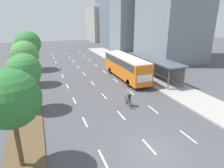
% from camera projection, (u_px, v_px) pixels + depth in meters
% --- Properties ---
extents(ground_plane, '(140.00, 140.00, 0.00)m').
position_uv_depth(ground_plane, '(153.00, 151.00, 13.66)').
color(ground_plane, '#4C4C51').
extents(median_strip, '(2.60, 52.00, 0.12)m').
position_uv_depth(median_strip, '(30.00, 80.00, 28.53)').
color(median_strip, brown).
rests_on(median_strip, ground).
extents(sidewalk_right, '(4.50, 52.00, 0.15)m').
position_uv_depth(sidewalk_right, '(137.00, 69.00, 34.42)').
color(sidewalk_right, '#ADAAA3').
rests_on(sidewalk_right, ground).
extents(lane_divider_left, '(0.14, 47.47, 0.01)m').
position_uv_depth(lane_divider_left, '(65.00, 81.00, 28.60)').
color(lane_divider_left, white).
rests_on(lane_divider_left, ground).
extents(lane_divider_center, '(0.14, 47.47, 0.01)m').
position_uv_depth(lane_divider_center, '(88.00, 78.00, 29.78)').
color(lane_divider_center, white).
rests_on(lane_divider_center, ground).
extents(lane_divider_right, '(0.14, 47.47, 0.01)m').
position_uv_depth(lane_divider_right, '(110.00, 76.00, 30.95)').
color(lane_divider_right, white).
rests_on(lane_divider_right, ground).
extents(bus_shelter, '(2.90, 11.93, 2.86)m').
position_uv_depth(bus_shelter, '(155.00, 66.00, 29.52)').
color(bus_shelter, gray).
rests_on(bus_shelter, sidewalk_right).
extents(bus, '(2.54, 11.29, 3.37)m').
position_uv_depth(bus, '(126.00, 65.00, 28.99)').
color(bus, orange).
rests_on(bus, ground).
extents(cyclist, '(0.46, 1.82, 1.71)m').
position_uv_depth(cyclist, '(129.00, 99.00, 20.24)').
color(cyclist, black).
rests_on(cyclist, ground).
extents(median_tree_nearest, '(3.35, 3.35, 6.14)m').
position_uv_depth(median_tree_nearest, '(10.00, 99.00, 10.75)').
color(median_tree_nearest, brown).
rests_on(median_tree_nearest, median_strip).
extents(median_tree_second, '(3.21, 3.21, 5.56)m').
position_uv_depth(median_tree_second, '(24.00, 71.00, 18.37)').
color(median_tree_second, brown).
rests_on(median_tree_second, median_strip).
extents(median_tree_third, '(3.59, 3.59, 5.82)m').
position_uv_depth(median_tree_third, '(25.00, 55.00, 25.63)').
color(median_tree_third, brown).
rests_on(median_tree_third, median_strip).
extents(median_tree_fourth, '(4.25, 4.25, 6.59)m').
position_uv_depth(median_tree_fourth, '(28.00, 44.00, 32.93)').
color(median_tree_fourth, brown).
rests_on(median_tree_fourth, median_strip).
extents(building_mid_right, '(9.56, 8.20, 19.06)m').
position_uv_depth(building_mid_right, '(131.00, 14.00, 51.71)').
color(building_mid_right, gray).
rests_on(building_mid_right, ground).
extents(building_far_right, '(9.28, 13.86, 20.17)m').
position_uv_depth(building_far_right, '(115.00, 13.00, 65.17)').
color(building_far_right, slate).
rests_on(building_far_right, ground).
extents(building_tall_right, '(7.31, 11.65, 12.07)m').
position_uv_depth(building_tall_right, '(100.00, 25.00, 73.73)').
color(building_tall_right, '#A39E93').
rests_on(building_tall_right, ground).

